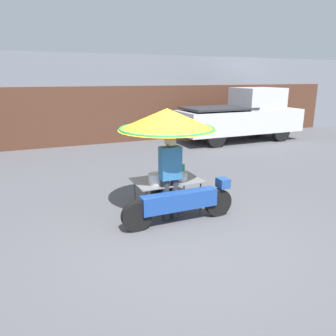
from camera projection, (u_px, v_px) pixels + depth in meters
The scene contains 5 objects.
ground_plane at pixel (181, 233), 5.65m from camera, with size 36.00×36.00×0.00m, color #56565B.
shopfront_building at pixel (83, 99), 13.47m from camera, with size 28.00×2.06×3.47m.
vendor_motorcycle_cart at pixel (168, 133), 6.08m from camera, with size 2.17×1.84×2.04m.
vendor_person at pixel (170, 173), 5.95m from camera, with size 0.38×0.22×1.61m.
pickup_truck at pixel (242, 116), 13.61m from camera, with size 5.25×1.80×2.17m.
Camera 1 is at (-2.25, -4.63, 2.59)m, focal length 35.00 mm.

